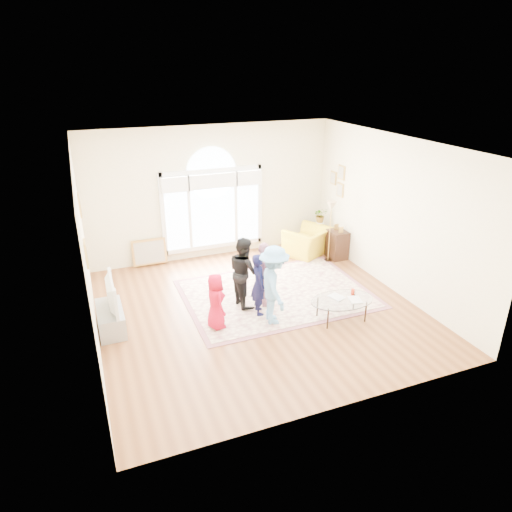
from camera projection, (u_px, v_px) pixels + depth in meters
name	position (u px, v px, depth m)	size (l,w,h in m)	color
ground	(258.00, 309.00, 9.00)	(6.00, 6.00, 0.00)	brown
room_shell	(214.00, 196.00, 10.82)	(6.00, 6.00, 6.00)	beige
area_rug	(277.00, 294.00, 9.58)	(3.60, 2.60, 0.02)	beige
rug_border	(276.00, 294.00, 9.58)	(3.80, 2.80, 0.01)	#864F58
tv_console	(111.00, 319.00, 8.25)	(0.45, 1.00, 0.42)	gray
television	(108.00, 294.00, 8.06)	(0.17, 1.02, 0.59)	black
coffee_table	(342.00, 300.00, 8.50)	(1.27, 0.86, 0.54)	silver
armchair	(308.00, 241.00, 11.45)	(1.05, 0.92, 0.68)	gold
side_cabinet	(337.00, 244.00, 11.24)	(0.40, 0.50, 0.70)	black
floor_lamp	(331.00, 211.00, 10.70)	(0.31, 0.31, 1.51)	black
plant_pedestal	(319.00, 235.00, 11.87)	(0.20, 0.20, 0.70)	white
potted_plant	(321.00, 215.00, 11.66)	(0.34, 0.30, 0.38)	#33722D
leaning_picture	(151.00, 265.00, 10.94)	(0.80, 0.05, 0.62)	tan
child_red	(216.00, 301.00, 8.17)	(0.51, 0.33, 1.05)	#B50C29
child_navy	(259.00, 284.00, 8.61)	(0.45, 0.29, 1.22)	#101033
child_black	(244.00, 272.00, 8.89)	(0.69, 0.53, 1.41)	black
child_pink	(264.00, 274.00, 8.90)	(0.77, 0.32, 1.31)	#CB8AA3
child_blue	(274.00, 285.00, 8.26)	(0.97, 0.56, 1.50)	#629CD3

